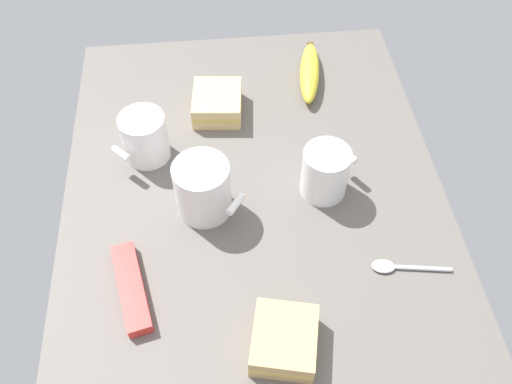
# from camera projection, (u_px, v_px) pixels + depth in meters

# --- Properties ---
(tabletop) EXTENTS (0.90, 0.64, 0.02)m
(tabletop) POSITION_uv_depth(u_px,v_px,m) (256.00, 207.00, 0.91)
(tabletop) COLOR #5B5651
(tabletop) RESTS_ON ground
(coffee_mug_black) EXTENTS (0.09, 0.09, 0.09)m
(coffee_mug_black) POSITION_uv_depth(u_px,v_px,m) (144.00, 137.00, 0.93)
(coffee_mug_black) COLOR white
(coffee_mug_black) RESTS_ON tabletop
(coffee_mug_milky) EXTENTS (0.09, 0.10, 0.09)m
(coffee_mug_milky) POSITION_uv_depth(u_px,v_px,m) (325.00, 172.00, 0.88)
(coffee_mug_milky) COLOR white
(coffee_mug_milky) RESTS_ON tabletop
(coffee_mug_spare) EXTENTS (0.10, 0.11, 0.10)m
(coffee_mug_spare) POSITION_uv_depth(u_px,v_px,m) (203.00, 190.00, 0.85)
(coffee_mug_spare) COLOR white
(coffee_mug_spare) RESTS_ON tabletop
(sandwich_main) EXTENTS (0.11, 0.10, 0.04)m
(sandwich_main) POSITION_uv_depth(u_px,v_px,m) (284.00, 340.00, 0.73)
(sandwich_main) COLOR tan
(sandwich_main) RESTS_ON tabletop
(sandwich_side) EXTENTS (0.11, 0.10, 0.04)m
(sandwich_side) POSITION_uv_depth(u_px,v_px,m) (217.00, 103.00, 1.01)
(sandwich_side) COLOR #DBB77A
(sandwich_side) RESTS_ON tabletop
(banana) EXTENTS (0.18, 0.07, 0.04)m
(banana) POSITION_uv_depth(u_px,v_px,m) (310.00, 72.00, 1.07)
(banana) COLOR yellow
(banana) RESTS_ON tabletop
(spoon) EXTENTS (0.03, 0.12, 0.01)m
(spoon) POSITION_uv_depth(u_px,v_px,m) (398.00, 267.00, 0.82)
(spoon) COLOR silver
(spoon) RESTS_ON tabletop
(snack_bar) EXTENTS (0.15, 0.07, 0.02)m
(snack_bar) POSITION_uv_depth(u_px,v_px,m) (131.00, 288.00, 0.79)
(snack_bar) COLOR red
(snack_bar) RESTS_ON tabletop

